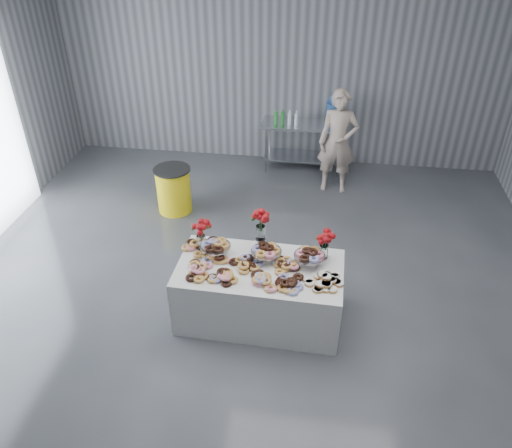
{
  "coord_description": "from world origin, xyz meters",
  "views": [
    {
      "loc": [
        0.79,
        -4.3,
        4.32
      ],
      "look_at": [
        0.09,
        0.62,
        1.01
      ],
      "focal_mm": 35.0,
      "sensor_mm": 36.0,
      "label": 1
    }
  ],
  "objects": [
    {
      "name": "bouquet_left",
      "position": [
        -0.54,
        0.39,
        1.05
      ],
      "size": [
        0.26,
        0.26,
        0.42
      ],
      "color": "white",
      "rests_on": "display_table"
    },
    {
      "name": "ground",
      "position": [
        0.0,
        0.0,
        0.0
      ],
      "size": [
        9.0,
        9.0,
        0.0
      ],
      "primitive_type": "plane",
      "color": "#393C40",
      "rests_on": "ground"
    },
    {
      "name": "donut_mounds",
      "position": [
        0.2,
        0.07,
        0.8
      ],
      "size": [
        1.82,
        0.84,
        0.09
      ],
      "primitive_type": null,
      "rotation": [
        0.0,
        0.0,
        -0.02
      ],
      "color": "#DEB251",
      "rests_on": "display_table"
    },
    {
      "name": "danish_pile",
      "position": [
        0.95,
        -0.04,
        0.81
      ],
      "size": [
        0.48,
        0.48,
        0.11
      ],
      "primitive_type": null,
      "color": "silver",
      "rests_on": "display_table"
    },
    {
      "name": "cake_stand_left",
      "position": [
        -0.34,
        0.29,
        0.89
      ],
      "size": [
        0.36,
        0.36,
        0.17
      ],
      "color": "silver",
      "rests_on": "display_table"
    },
    {
      "name": "trash_barrel",
      "position": [
        -1.49,
        2.35,
        0.37
      ],
      "size": [
        0.58,
        0.58,
        0.74
      ],
      "rotation": [
        0.0,
        0.0,
        -0.19
      ],
      "color": "yellow",
      "rests_on": "ground"
    },
    {
      "name": "drink_bottles",
      "position": [
        0.14,
        4.0,
        1.04
      ],
      "size": [
        0.54,
        0.08,
        0.27
      ],
      "primitive_type": null,
      "color": "#268C33",
      "rests_on": "prep_table"
    },
    {
      "name": "cake_stand_mid",
      "position": [
        0.26,
        0.27,
        0.89
      ],
      "size": [
        0.36,
        0.36,
        0.17
      ],
      "color": "silver",
      "rests_on": "display_table"
    },
    {
      "name": "water_jug",
      "position": [
        0.96,
        4.1,
        1.15
      ],
      "size": [
        0.28,
        0.28,
        0.55
      ],
      "color": "#4282E2",
      "rests_on": "prep_table"
    },
    {
      "name": "prep_table",
      "position": [
        0.46,
        4.1,
        0.62
      ],
      "size": [
        1.5,
        0.6,
        0.9
      ],
      "color": "silver",
      "rests_on": "ground"
    },
    {
      "name": "display_table",
      "position": [
        0.2,
        0.12,
        0.38
      ],
      "size": [
        1.92,
        1.05,
        0.75
      ],
      "primitive_type": "cube",
      "rotation": [
        0.0,
        0.0,
        -0.02
      ],
      "color": "white",
      "rests_on": "ground"
    },
    {
      "name": "person",
      "position": [
        1.05,
        3.43,
        0.88
      ],
      "size": [
        0.65,
        0.43,
        1.76
      ],
      "primitive_type": "imported",
      "rotation": [
        0.0,
        0.0,
        -0.02
      ],
      "color": "#CC8C93",
      "rests_on": "ground"
    },
    {
      "name": "bouquet_right",
      "position": [
        0.91,
        0.41,
        1.05
      ],
      "size": [
        0.26,
        0.26,
        0.42
      ],
      "color": "white",
      "rests_on": "display_table"
    },
    {
      "name": "cake_stand_right",
      "position": [
        0.76,
        0.26,
        0.89
      ],
      "size": [
        0.36,
        0.36,
        0.17
      ],
      "color": "silver",
      "rests_on": "display_table"
    },
    {
      "name": "bouquet_center",
      "position": [
        0.16,
        0.48,
        1.13
      ],
      "size": [
        0.26,
        0.26,
        0.57
      ],
      "color": "silver",
      "rests_on": "display_table"
    },
    {
      "name": "room_walls",
      "position": [
        -0.27,
        0.07,
        2.64
      ],
      "size": [
        8.04,
        9.04,
        4.02
      ],
      "color": "gray",
      "rests_on": "ground"
    }
  ]
}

